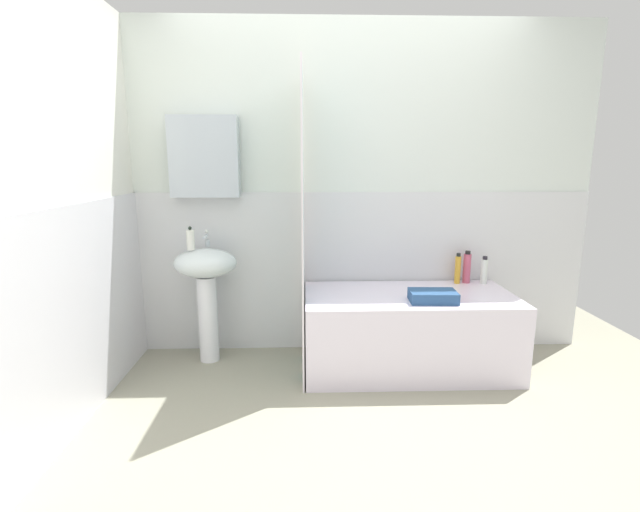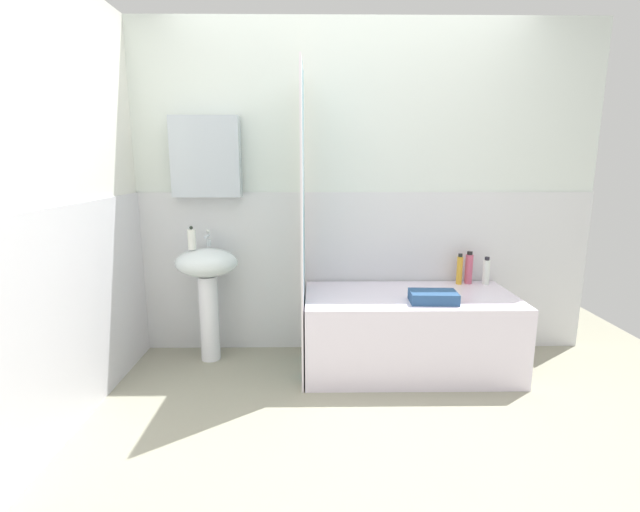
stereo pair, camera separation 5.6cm
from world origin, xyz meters
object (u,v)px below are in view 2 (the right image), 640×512
object	(u,v)px
sink	(207,279)
lotion_bottle	(486,271)
towel_folded	(433,297)
bathtub	(409,332)
conditioner_bottle	(469,268)
soap_dispenser	(192,239)
shampoo_bottle	(459,270)

from	to	relation	value
sink	lotion_bottle	distance (m)	2.02
towel_folded	bathtub	bearing A→B (deg)	122.59
sink	conditioner_bottle	distance (m)	1.91
soap_dispenser	conditioner_bottle	distance (m)	2.01
soap_dispenser	bathtub	bearing A→B (deg)	-5.33
sink	shampoo_bottle	xyz separation A→B (m)	(1.83, 0.11, 0.04)
sink	lotion_bottle	size ratio (longest dim) A/B	4.00
bathtub	conditioner_bottle	world-z (taller)	conditioner_bottle
soap_dispenser	shampoo_bottle	distance (m)	1.93
sink	shampoo_bottle	distance (m)	1.83
sink	bathtub	bearing A→B (deg)	-6.66
soap_dispenser	bathtub	world-z (taller)	soap_dispenser
bathtub	lotion_bottle	bearing A→B (deg)	23.16
sink	towel_folded	world-z (taller)	sink
soap_dispenser	bathtub	size ratio (longest dim) A/B	0.12
soap_dispenser	towel_folded	xyz separation A→B (m)	(1.61, -0.32, -0.33)
conditioner_bottle	towel_folded	xyz separation A→B (m)	(-0.38, -0.46, -0.08)
bathtub	shampoo_bottle	xyz separation A→B (m)	(0.42, 0.27, 0.38)
bathtub	shampoo_bottle	bearing A→B (deg)	33.07
bathtub	towel_folded	world-z (taller)	towel_folded
conditioner_bottle	lotion_bottle	bearing A→B (deg)	-12.80
sink	bathtub	xyz separation A→B (m)	(1.41, -0.16, -0.34)
sink	towel_folded	size ratio (longest dim) A/B	2.76
bathtub	towel_folded	size ratio (longest dim) A/B	4.76
lotion_bottle	conditioner_bottle	xyz separation A→B (m)	(-0.12, 0.03, 0.02)
bathtub	conditioner_bottle	xyz separation A→B (m)	(0.49, 0.29, 0.38)
soap_dispenser	towel_folded	world-z (taller)	soap_dispenser
sink	towel_folded	xyz separation A→B (m)	(1.52, -0.34, -0.03)
bathtub	shampoo_bottle	distance (m)	0.62
bathtub	soap_dispenser	bearing A→B (deg)	174.67
soap_dispenser	shampoo_bottle	bearing A→B (deg)	3.91
towel_folded	lotion_bottle	bearing A→B (deg)	41.21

